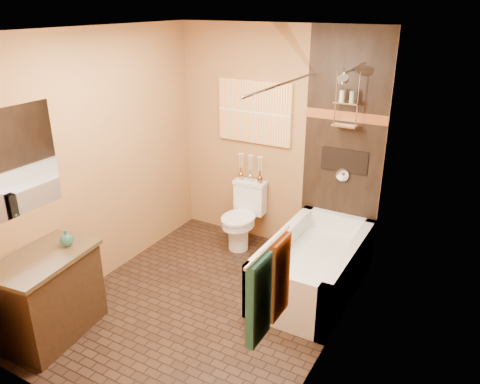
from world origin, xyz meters
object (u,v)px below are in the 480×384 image
Objects in this scene: bathtub at (314,270)px; toilet at (243,215)px; sunset_painting at (255,112)px; vanity at (48,296)px.

bathtub is 1.99× the size of toilet.
vanity is at bearing -104.97° from sunset_painting.
sunset_painting reaches higher than bathtub.
toilet is (-1.06, 0.47, 0.16)m from bathtub.
toilet is 0.81× the size of vanity.
sunset_painting reaches higher than toilet.
toilet is (0.00, -0.25, -1.17)m from sunset_painting.
vanity is at bearing -134.58° from bathtub.
vanity reaches higher than bathtub.
sunset_painting is 1.85m from bathtub.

